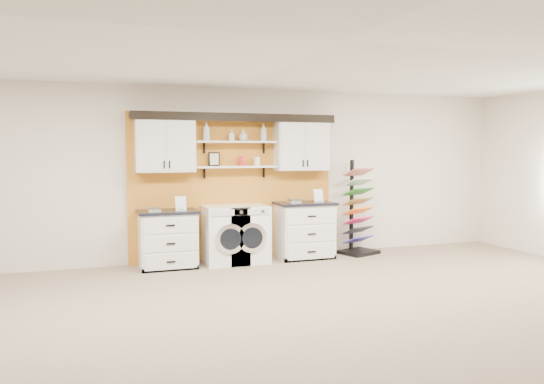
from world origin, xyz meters
name	(u,v)px	position (x,y,z in m)	size (l,w,h in m)	color
floor	(341,339)	(0.00, 0.00, 0.00)	(10.00, 10.00, 0.00)	gray
ceiling	(344,41)	(0.00, 0.00, 2.80)	(10.00, 10.00, 0.00)	white
wall_back	(233,174)	(0.00, 4.00, 1.40)	(10.00, 10.00, 0.00)	silver
accent_panel	(234,187)	(0.00, 3.96, 1.20)	(3.40, 0.07, 2.40)	orange
upper_cabinet_left	(165,145)	(-1.13, 3.79, 1.88)	(0.90, 0.35, 0.84)	white
upper_cabinet_right	(301,145)	(1.13, 3.79, 1.88)	(0.90, 0.35, 0.84)	white
shelf_lower	(236,167)	(0.00, 3.80, 1.53)	(1.32, 0.28, 0.03)	white
shelf_upper	(236,142)	(0.00, 3.80, 1.93)	(1.32, 0.28, 0.03)	white
crown_molding	(236,117)	(0.00, 3.81, 2.33)	(3.30, 0.41, 0.13)	black
picture_frame	(214,159)	(-0.35, 3.85, 1.66)	(0.18, 0.02, 0.22)	black
canister_red	(242,161)	(0.10, 3.80, 1.62)	(0.11, 0.11, 0.16)	red
canister_cream	(257,161)	(0.35, 3.80, 1.61)	(0.10, 0.10, 0.14)	silver
base_cabinet_left	(168,239)	(-1.13, 3.64, 0.44)	(0.90, 0.66, 0.88)	white
base_cabinet_right	(304,230)	(1.13, 3.64, 0.47)	(0.96, 0.66, 0.94)	white
washer	(225,235)	(-0.23, 3.64, 0.46)	(0.66, 0.71, 0.92)	white
dryer	(246,234)	(0.11, 3.64, 0.46)	(0.66, 0.71, 0.92)	white
sample_rack	(358,224)	(2.14, 3.67, 0.52)	(0.72, 0.66, 1.63)	black
soap_bottle_a	(206,131)	(-0.48, 3.80, 2.09)	(0.11, 0.11, 0.29)	silver
soap_bottle_b	(232,135)	(-0.07, 3.80, 2.04)	(0.08, 0.08, 0.18)	silver
soap_bottle_c	(243,135)	(0.12, 3.80, 2.04)	(0.14, 0.14, 0.18)	silver
soap_bottle_d	(263,132)	(0.46, 3.80, 2.09)	(0.11, 0.11, 0.28)	silver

